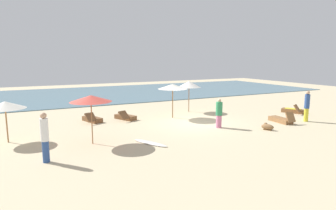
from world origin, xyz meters
TOP-DOWN VIEW (x-y plane):
  - ground_plane at (0.00, 0.00)m, footprint 60.00×60.00m
  - ocean_water at (0.00, 17.00)m, footprint 48.00×16.00m
  - umbrella_0 at (-9.95, 0.62)m, footprint 1.81×1.81m
  - umbrella_1 at (-6.42, -1.38)m, footprint 1.90×1.90m
  - umbrella_2 at (-0.39, 2.15)m, footprint 1.95×1.95m
  - umbrella_3 at (1.71, 3.57)m, footprint 1.71×1.71m
  - lounger_0 at (-5.44, 3.33)m, footprint 1.11×1.80m
  - lounger_1 at (-3.38, 3.03)m, footprint 1.25×1.79m
  - lounger_2 at (5.00, -2.10)m, footprint 0.68×1.66m
  - lounger_3 at (8.24, -0.25)m, footprint 1.28×1.75m
  - person_0 at (-8.52, -3.02)m, footprint 0.37×0.37m
  - person_1 at (6.60, -2.58)m, footprint 0.32×0.32m
  - person_2 at (0.73, -1.45)m, footprint 0.51×0.51m
  - dog at (2.81, -3.09)m, footprint 0.57×0.76m
  - surfboard at (-4.01, -2.58)m, footprint 1.25×1.95m

SIDE VIEW (x-z plane):
  - ground_plane at x=0.00m, z-range 0.00..0.00m
  - ocean_water at x=0.00m, z-range 0.00..0.06m
  - surfboard at x=-4.01m, z-range 0.00..0.07m
  - lounger_1 at x=-3.38m, z-range -0.16..0.50m
  - lounger_0 at x=-5.44m, z-range -0.17..0.50m
  - lounger_2 at x=5.00m, z-range -0.20..0.54m
  - lounger_3 at x=8.24m, z-range -0.18..0.54m
  - dog at x=2.81m, z-range 0.01..0.36m
  - person_2 at x=0.73m, z-range 0.00..1.67m
  - person_1 at x=6.60m, z-range 0.03..1.97m
  - person_0 at x=-8.52m, z-range 0.04..1.97m
  - umbrella_0 at x=-9.95m, z-range 0.80..2.76m
  - umbrella_3 at x=1.71m, z-range 0.91..3.17m
  - umbrella_2 at x=-0.39m, z-range 0.96..3.22m
  - umbrella_1 at x=-6.42m, z-range 0.98..3.26m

